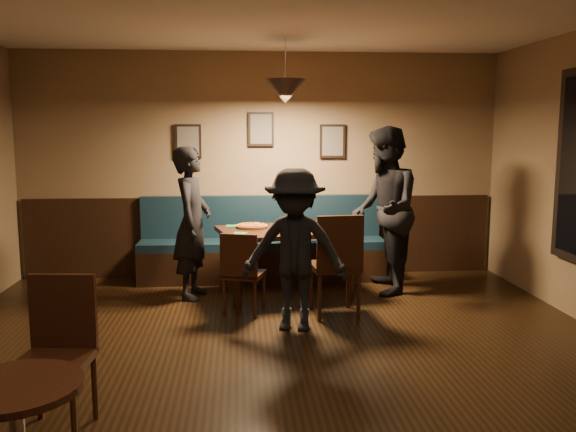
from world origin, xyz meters
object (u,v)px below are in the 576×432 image
object	(u,v)px
diner_left	(192,223)
chair_near_left	(244,272)
dining_table	(285,262)
tabasco_bottle	(335,224)
cafe_chair_far	(53,358)
chair_near_right	(335,264)
soda_glass	(340,226)
booth_bench	(262,240)
diner_right	(384,210)
diner_front	(295,250)

from	to	relation	value
diner_left	chair_near_left	bearing A→B (deg)	-128.48
dining_table	tabasco_bottle	size ratio (longest dim) A/B	12.02
cafe_chair_far	chair_near_right	bearing A→B (deg)	-127.18
dining_table	soda_glass	xyz separation A→B (m)	(0.55, -0.31, 0.45)
tabasco_bottle	cafe_chair_far	world-z (taller)	cafe_chair_far
booth_bench	diner_left	size ratio (longest dim) A/B	1.80
dining_table	diner_left	bearing A→B (deg)	165.68
booth_bench	diner_right	bearing A→B (deg)	-27.32
dining_table	diner_left	world-z (taller)	diner_left
diner_right	tabasco_bottle	distance (m)	0.61
diner_front	diner_right	bearing A→B (deg)	60.46
booth_bench	chair_near_right	bearing A→B (deg)	-66.05
cafe_chair_far	soda_glass	bearing A→B (deg)	-123.74
chair_near_left	cafe_chair_far	size ratio (longest dim) A/B	0.89
booth_bench	diner_front	size ratio (longest dim) A/B	2.00
tabasco_bottle	cafe_chair_far	xyz separation A→B (m)	(-2.17, -2.89, -0.34)
chair_near_left	diner_right	distance (m)	1.80
chair_near_right	soda_glass	xyz separation A→B (m)	(0.12, 0.43, 0.31)
booth_bench	cafe_chair_far	size ratio (longest dim) A/B	3.16
dining_table	soda_glass	distance (m)	0.77
diner_left	diner_front	bearing A→B (deg)	-128.63
dining_table	chair_near_left	size ratio (longest dim) A/B	1.69
dining_table	chair_near_left	distance (m)	0.77
dining_table	cafe_chair_far	distance (m)	3.39
diner_right	diner_front	world-z (taller)	diner_right
soda_glass	diner_left	bearing A→B (deg)	168.32
dining_table	soda_glass	bearing A→B (deg)	-42.19
cafe_chair_far	chair_near_left	bearing A→B (deg)	-110.81
diner_front	cafe_chair_far	distance (m)	2.46
diner_left	booth_bench	bearing A→B (deg)	-37.15
booth_bench	soda_glass	size ratio (longest dim) A/B	22.21
chair_near_left	diner_front	bearing A→B (deg)	-30.92
diner_right	diner_front	distance (m)	1.66
diner_front	cafe_chair_far	size ratio (longest dim) A/B	1.58
tabasco_bottle	soda_glass	bearing A→B (deg)	-85.61
diner_right	soda_glass	bearing A→B (deg)	-50.85
diner_left	soda_glass	xyz separation A→B (m)	(1.57, -0.33, -0.01)
booth_bench	chair_near_right	distance (m)	1.63
diner_front	diner_left	bearing A→B (deg)	144.60
booth_bench	diner_right	distance (m)	1.58
soda_glass	booth_bench	bearing A→B (deg)	126.45
booth_bench	dining_table	bearing A→B (deg)	-73.20
dining_table	diner_right	bearing A→B (deg)	-10.50
soda_glass	dining_table	bearing A→B (deg)	151.05
diner_front	tabasco_bottle	size ratio (longest dim) A/B	12.70
chair_near_right	tabasco_bottle	distance (m)	0.73
chair_near_left	chair_near_right	size ratio (longest dim) A/B	0.81
diner_left	soda_glass	size ratio (longest dim) A/B	12.32
chair_near_right	cafe_chair_far	bearing A→B (deg)	-137.89
diner_right	diner_left	bearing A→B (deg)	-82.32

